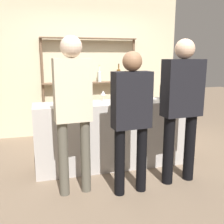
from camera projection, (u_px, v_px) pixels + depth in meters
name	position (u px, v px, depth m)	size (l,w,h in m)	color
ground_plane	(112.00, 165.00, 3.89)	(16.00, 16.00, 0.00)	#7A6651
bar_counter	(112.00, 134.00, 3.79)	(2.16, 0.51, 0.95)	#B7B2AD
back_wall	(88.00, 65.00, 5.34)	(3.76, 0.12, 2.80)	beige
back_shelf	(90.00, 73.00, 5.20)	(1.88, 0.18, 1.92)	brown
counter_bottle_0	(124.00, 92.00, 3.70)	(0.08, 0.08, 0.36)	black
counter_bottle_1	(172.00, 92.00, 3.83)	(0.08, 0.08, 0.32)	black
counter_bottle_2	(165.00, 92.00, 3.78)	(0.08, 0.08, 0.33)	silver
counter_bottle_3	(145.00, 92.00, 3.69)	(0.08, 0.08, 0.34)	#0F1956
counter_bottle_4	(163.00, 90.00, 3.91)	(0.09, 0.09, 0.34)	black
wine_glass	(103.00, 93.00, 3.74)	(0.07, 0.07, 0.15)	silver
ice_bucket	(75.00, 96.00, 3.54)	(0.21, 0.21, 0.20)	#846647
cork_jar	(63.00, 101.00, 3.38)	(0.12, 0.12, 0.13)	silver
customer_center	(131.00, 113.00, 2.92)	(0.44, 0.22, 1.64)	black
customer_left	(73.00, 102.00, 2.89)	(0.42, 0.24, 1.80)	#575347
customer_right	(182.00, 101.00, 3.19)	(0.50, 0.25, 1.79)	black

